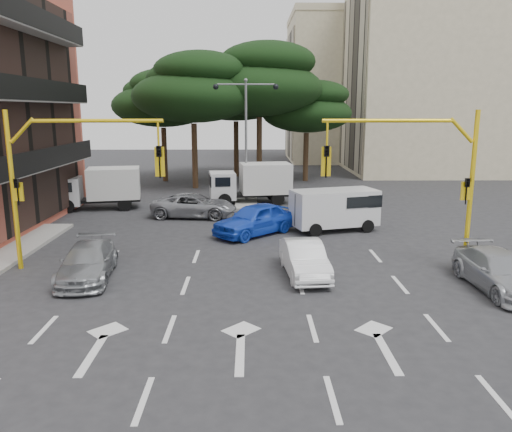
{
  "coord_description": "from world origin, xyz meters",
  "views": [
    {
      "loc": [
        0.27,
        -16.49,
        6.01
      ],
      "look_at": [
        0.5,
        4.06,
        1.6
      ],
      "focal_mm": 35.0,
      "sensor_mm": 36.0,
      "label": 1
    }
  ],
  "objects_px": {
    "car_silver_parked": "(500,271)",
    "signal_mast_left": "(59,168)",
    "street_lamp_center": "(246,119)",
    "van_white": "(334,210)",
    "box_truck_a": "(99,189)",
    "box_truck_b": "(251,184)",
    "car_blue_compact": "(255,219)",
    "car_silver_wagon": "(88,262)",
    "car_silver_cross_a": "(194,206)",
    "signal_mast_right": "(425,167)",
    "car_white_hatch": "(304,259)"
  },
  "relations": [
    {
      "from": "car_silver_parked",
      "to": "signal_mast_left",
      "type": "bearing_deg",
      "value": 168.32
    },
    {
      "from": "street_lamp_center",
      "to": "car_silver_parked",
      "type": "xyz_separation_m",
      "value": [
        8.7,
        -16.5,
        -4.78
      ]
    },
    {
      "from": "van_white",
      "to": "box_truck_a",
      "type": "relative_size",
      "value": 0.82
    },
    {
      "from": "van_white",
      "to": "box_truck_b",
      "type": "xyz_separation_m",
      "value": [
        -4.18,
        7.46,
        0.25
      ]
    },
    {
      "from": "car_blue_compact",
      "to": "car_silver_wagon",
      "type": "distance_m",
      "value": 8.85
    },
    {
      "from": "car_silver_cross_a",
      "to": "box_truck_b",
      "type": "relative_size",
      "value": 0.9
    },
    {
      "from": "street_lamp_center",
      "to": "van_white",
      "type": "xyz_separation_m",
      "value": [
        4.49,
        -7.96,
        -4.37
      ]
    },
    {
      "from": "car_blue_compact",
      "to": "car_silver_cross_a",
      "type": "relative_size",
      "value": 0.94
    },
    {
      "from": "signal_mast_right",
      "to": "street_lamp_center",
      "type": "xyz_separation_m",
      "value": [
        -6.8,
        14.01,
        1.54
      ]
    },
    {
      "from": "signal_mast_left",
      "to": "car_silver_cross_a",
      "type": "relative_size",
      "value": 1.26
    },
    {
      "from": "signal_mast_left",
      "to": "car_white_hatch",
      "type": "bearing_deg",
      "value": -5.96
    },
    {
      "from": "street_lamp_center",
      "to": "car_silver_wagon",
      "type": "height_order",
      "value": "street_lamp_center"
    },
    {
      "from": "car_silver_cross_a",
      "to": "car_blue_compact",
      "type": "bearing_deg",
      "value": -134.53
    },
    {
      "from": "car_silver_cross_a",
      "to": "box_truck_b",
      "type": "bearing_deg",
      "value": -31.94
    },
    {
      "from": "signal_mast_right",
      "to": "box_truck_b",
      "type": "distance_m",
      "value": 15.21
    },
    {
      "from": "car_blue_compact",
      "to": "car_silver_cross_a",
      "type": "bearing_deg",
      "value": 176.36
    },
    {
      "from": "box_truck_a",
      "to": "signal_mast_right",
      "type": "bearing_deg",
      "value": -137.66
    },
    {
      "from": "street_lamp_center",
      "to": "box_truck_a",
      "type": "relative_size",
      "value": 1.52
    },
    {
      "from": "car_blue_compact",
      "to": "box_truck_a",
      "type": "bearing_deg",
      "value": -167.9
    },
    {
      "from": "box_truck_b",
      "to": "car_blue_compact",
      "type": "bearing_deg",
      "value": 173.68
    },
    {
      "from": "car_silver_wagon",
      "to": "street_lamp_center",
      "type": "bearing_deg",
      "value": 63.08
    },
    {
      "from": "street_lamp_center",
      "to": "van_white",
      "type": "relative_size",
      "value": 1.84
    },
    {
      "from": "signal_mast_left",
      "to": "box_truck_b",
      "type": "bearing_deg",
      "value": 62.22
    },
    {
      "from": "signal_mast_right",
      "to": "car_silver_wagon",
      "type": "xyz_separation_m",
      "value": [
        -12.41,
        -1.19,
        -3.27
      ]
    },
    {
      "from": "signal_mast_left",
      "to": "car_silver_wagon",
      "type": "bearing_deg",
      "value": -44.96
    },
    {
      "from": "car_silver_wagon",
      "to": "car_blue_compact",
      "type": "bearing_deg",
      "value": 39.69
    },
    {
      "from": "signal_mast_left",
      "to": "car_silver_parked",
      "type": "distance_m",
      "value": 16.04
    },
    {
      "from": "car_silver_parked",
      "to": "van_white",
      "type": "xyz_separation_m",
      "value": [
        -4.21,
        8.54,
        0.41
      ]
    },
    {
      "from": "signal_mast_right",
      "to": "car_silver_parked",
      "type": "relative_size",
      "value": 1.35
    },
    {
      "from": "signal_mast_left",
      "to": "car_white_hatch",
      "type": "distance_m",
      "value": 9.66
    },
    {
      "from": "car_blue_compact",
      "to": "van_white",
      "type": "distance_m",
      "value": 4.09
    },
    {
      "from": "car_blue_compact",
      "to": "box_truck_a",
      "type": "distance_m",
      "value": 11.52
    },
    {
      "from": "van_white",
      "to": "box_truck_b",
      "type": "bearing_deg",
      "value": -166.88
    },
    {
      "from": "signal_mast_right",
      "to": "car_silver_parked",
      "type": "bearing_deg",
      "value": -52.78
    },
    {
      "from": "car_silver_cross_a",
      "to": "car_silver_parked",
      "type": "xyz_separation_m",
      "value": [
        11.62,
        -11.8,
        -0.02
      ]
    },
    {
      "from": "signal_mast_right",
      "to": "car_white_hatch",
      "type": "relative_size",
      "value": 1.56
    },
    {
      "from": "car_white_hatch",
      "to": "box_truck_a",
      "type": "xyz_separation_m",
      "value": [
        -11.25,
        12.66,
        0.63
      ]
    },
    {
      "from": "signal_mast_right",
      "to": "van_white",
      "type": "height_order",
      "value": "signal_mast_right"
    },
    {
      "from": "car_white_hatch",
      "to": "car_silver_wagon",
      "type": "bearing_deg",
      "value": 176.77
    },
    {
      "from": "signal_mast_left",
      "to": "car_silver_wagon",
      "type": "distance_m",
      "value": 3.68
    },
    {
      "from": "signal_mast_left",
      "to": "box_truck_b",
      "type": "relative_size",
      "value": 1.13
    },
    {
      "from": "car_blue_compact",
      "to": "box_truck_b",
      "type": "bearing_deg",
      "value": 137.78
    },
    {
      "from": "car_silver_wagon",
      "to": "car_silver_cross_a",
      "type": "distance_m",
      "value": 10.84
    },
    {
      "from": "street_lamp_center",
      "to": "car_silver_parked",
      "type": "relative_size",
      "value": 1.75
    },
    {
      "from": "car_silver_cross_a",
      "to": "box_truck_b",
      "type": "height_order",
      "value": "box_truck_b"
    },
    {
      "from": "car_silver_parked",
      "to": "box_truck_a",
      "type": "relative_size",
      "value": 0.86
    },
    {
      "from": "signal_mast_right",
      "to": "car_silver_parked",
      "type": "distance_m",
      "value": 4.51
    },
    {
      "from": "signal_mast_right",
      "to": "car_silver_wagon",
      "type": "bearing_deg",
      "value": -174.51
    },
    {
      "from": "car_silver_cross_a",
      "to": "box_truck_a",
      "type": "bearing_deg",
      "value": 73.97
    },
    {
      "from": "signal_mast_right",
      "to": "car_blue_compact",
      "type": "bearing_deg",
      "value": 140.42
    }
  ]
}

